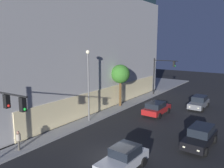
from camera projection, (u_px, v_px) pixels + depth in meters
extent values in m
plane|color=black|center=(114.00, 158.00, 17.80)|extent=(120.00, 120.00, 0.00)
cube|color=#4C4C51|center=(38.00, 94.00, 39.62)|extent=(31.02, 30.39, 0.15)
cube|color=#FBE5A8|center=(107.00, 97.00, 30.97)|extent=(27.56, 0.60, 2.80)
cube|color=#B0AFAD|center=(35.00, 49.00, 38.26)|extent=(30.62, 29.99, 15.31)
cylinder|color=black|center=(4.00, 93.00, 14.67)|extent=(0.47, 4.42, 0.12)
cube|color=black|center=(7.00, 101.00, 14.64)|extent=(0.34, 0.34, 0.90)
sphere|color=red|center=(9.00, 106.00, 14.60)|extent=(0.18, 0.18, 0.18)
cube|color=black|center=(23.00, 104.00, 13.87)|extent=(0.34, 0.34, 0.90)
sphere|color=green|center=(25.00, 109.00, 13.83)|extent=(0.18, 0.18, 0.18)
cylinder|color=black|center=(154.00, 76.00, 38.98)|extent=(0.18, 0.18, 6.18)
cylinder|color=black|center=(166.00, 61.00, 37.32)|extent=(0.19, 4.05, 0.12)
cube|color=black|center=(174.00, 64.00, 36.58)|extent=(0.33, 0.33, 0.90)
sphere|color=green|center=(175.00, 66.00, 36.53)|extent=(0.18, 0.18, 0.18)
cylinder|color=slate|center=(89.00, 88.00, 25.37)|extent=(0.16, 0.16, 7.55)
sphere|color=#F9EFC6|center=(88.00, 52.00, 24.68)|extent=(0.44, 0.44, 0.44)
cylinder|color=#53391E|center=(120.00, 94.00, 31.84)|extent=(0.33, 0.33, 3.47)
sphere|color=#326F24|center=(120.00, 74.00, 31.35)|extent=(2.58, 2.58, 2.58)
cylinder|color=#4C473D|center=(19.00, 145.00, 18.82)|extent=(0.14, 0.14, 0.84)
cylinder|color=#4C473D|center=(19.00, 145.00, 18.66)|extent=(0.14, 0.14, 0.84)
cylinder|color=#A59984|center=(18.00, 137.00, 18.62)|extent=(0.36, 0.36, 0.55)
sphere|color=#9E705A|center=(18.00, 132.00, 18.55)|extent=(0.24, 0.24, 0.24)
cube|color=#B7BABF|center=(123.00, 161.00, 15.97)|extent=(4.36, 1.99, 0.69)
cube|color=black|center=(125.00, 150.00, 16.11)|extent=(2.01, 1.71, 0.64)
cylinder|color=black|center=(143.00, 162.00, 16.53)|extent=(0.68, 0.27, 0.67)
cylinder|color=black|center=(123.00, 155.00, 17.62)|extent=(0.68, 0.27, 0.67)
cube|color=black|center=(200.00, 139.00, 19.65)|extent=(4.79, 1.97, 0.68)
cube|color=black|center=(202.00, 130.00, 19.81)|extent=(2.63, 1.73, 0.69)
cube|color=#F9F4CC|center=(198.00, 151.00, 17.49)|extent=(0.13, 0.20, 0.12)
cube|color=#F9F4CC|center=(184.00, 147.00, 18.14)|extent=(0.13, 0.20, 0.12)
cylinder|color=black|center=(206.00, 152.00, 18.01)|extent=(0.71, 0.26, 0.70)
cylinder|color=black|center=(183.00, 146.00, 19.10)|extent=(0.71, 0.26, 0.70)
cylinder|color=black|center=(215.00, 139.00, 20.33)|extent=(0.71, 0.26, 0.70)
cylinder|color=black|center=(194.00, 135.00, 21.42)|extent=(0.71, 0.26, 0.70)
cube|color=maroon|center=(157.00, 109.00, 28.51)|extent=(4.48, 2.01, 0.65)
cube|color=black|center=(156.00, 105.00, 28.13)|extent=(2.41, 1.79, 0.64)
cube|color=#F9F4CC|center=(160.00, 105.00, 30.60)|extent=(0.12, 0.20, 0.12)
cube|color=#F9F4CC|center=(168.00, 106.00, 29.92)|extent=(0.12, 0.20, 0.12)
cylinder|color=black|center=(154.00, 108.00, 30.24)|extent=(0.70, 0.25, 0.70)
cylinder|color=black|center=(168.00, 111.00, 29.11)|extent=(0.70, 0.25, 0.70)
cylinder|color=black|center=(144.00, 113.00, 28.03)|extent=(0.70, 0.25, 0.70)
cylinder|color=black|center=(159.00, 116.00, 26.90)|extent=(0.70, 0.25, 0.70)
cube|color=slate|center=(199.00, 104.00, 31.21)|extent=(4.70, 1.84, 0.67)
cube|color=black|center=(200.00, 98.00, 31.38)|extent=(2.36, 1.64, 0.69)
cube|color=#F9F4CC|center=(198.00, 108.00, 29.05)|extent=(0.12, 0.20, 0.12)
cube|color=#F9F4CC|center=(190.00, 107.00, 29.66)|extent=(0.12, 0.20, 0.12)
cylinder|color=black|center=(203.00, 110.00, 29.59)|extent=(0.64, 0.25, 0.64)
cylinder|color=black|center=(189.00, 107.00, 30.60)|extent=(0.64, 0.25, 0.64)
cylinder|color=black|center=(208.00, 105.00, 31.94)|extent=(0.64, 0.25, 0.64)
cylinder|color=black|center=(195.00, 103.00, 32.95)|extent=(0.64, 0.25, 0.64)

